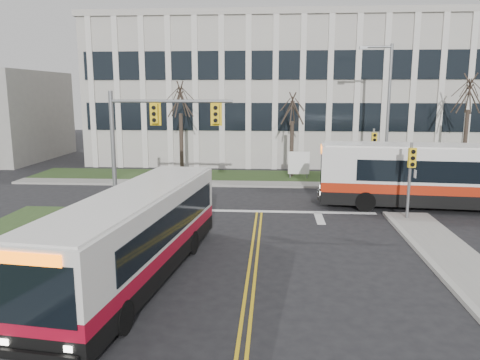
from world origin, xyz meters
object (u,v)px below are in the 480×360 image
Objects in this scene: streetlight at (386,107)px; bus_main at (136,237)px; directory_sign at (299,163)px; bus_cross at (441,178)px; newspaper_box_blue at (12,254)px.

streetlight is 21.26m from bus_main.
bus_cross is at bearing -48.51° from directory_sign.
newspaper_box_blue is (-16.54, -16.53, -4.72)m from streetlight.
bus_cross reaches higher than newspaper_box_blue.
directory_sign is 0.16× the size of bus_cross.
bus_main reaches higher than newspaper_box_blue.
streetlight is 6.96m from directory_sign.
streetlight reaches higher than bus_main.
bus_main is 0.87× the size of bus_cross.
bus_cross is 13.23× the size of newspaper_box_blue.
bus_main is 17.03m from bus_cross.
bus_cross reaches higher than bus_main.
directory_sign is 0.18× the size of bus_main.
streetlight is 23.85m from newspaper_box_blue.
streetlight is 9.68× the size of newspaper_box_blue.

